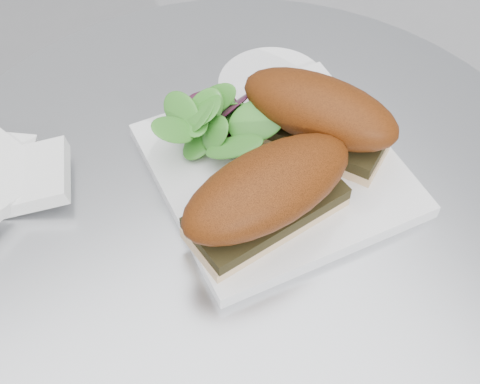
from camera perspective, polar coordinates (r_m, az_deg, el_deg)
The scene contains 7 objects.
table at distance 0.88m, azimuth 0.21°, elevation -11.07°, with size 0.70×0.70×0.73m.
plate at distance 0.69m, azimuth 3.15°, elevation 1.95°, with size 0.24×0.24×0.02m, color white.
sandwich_left at distance 0.61m, azimuth 2.37°, elevation -0.12°, with size 0.18×0.09×0.08m.
sandwich_right at distance 0.68m, azimuth 6.74°, elevation 6.54°, with size 0.15×0.18×0.08m.
salad at distance 0.70m, azimuth -2.35°, elevation 6.40°, with size 0.12×0.12×0.05m, color #409230, non-canonical shape.
napkin at distance 0.72m, azimuth -18.98°, elevation 0.74°, with size 0.13×0.13×0.02m, color white, non-canonical shape.
saucer at distance 0.78m, azimuth 2.79°, elevation 9.02°, with size 0.13×0.13×0.01m, color white.
Camera 1 is at (-0.21, -0.34, 1.27)m, focal length 50.00 mm.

